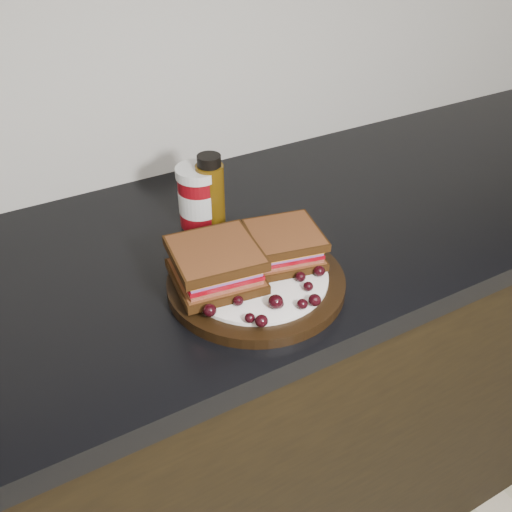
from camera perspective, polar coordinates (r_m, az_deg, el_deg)
The scene contains 31 objects.
base_cabinets at distance 1.31m, azimuth -5.75°, elevation -17.09°, with size 3.96×0.58×0.86m, color black.
countertop at distance 0.99m, azimuth -7.27°, elevation -1.01°, with size 3.98×0.60×0.04m, color black.
plate at distance 0.90m, azimuth -0.00°, elevation -2.65°, with size 0.28×0.28×0.02m, color black.
sandwich_left at distance 0.86m, azimuth -4.06°, elevation -0.85°, with size 0.13×0.13×0.06m, color brown, non-canonical shape.
sandwich_right at distance 0.91m, azimuth 2.85°, elevation 1.13°, with size 0.11×0.11×0.05m, color brown, non-canonical shape.
grape_0 at distance 0.81m, azimuth -4.65°, elevation -5.43°, with size 0.02×0.02×0.02m, color black.
grape_1 at distance 0.83m, azimuth -1.80°, elevation -4.50°, with size 0.02×0.02×0.01m, color black.
grape_2 at distance 0.80m, azimuth -0.62°, elevation -6.21°, with size 0.02×0.02×0.01m, color black.
grape_3 at distance 0.79m, azimuth 0.55°, elevation -6.51°, with size 0.02×0.02×0.02m, color black.
grape_4 at distance 0.82m, azimuth 1.99°, elevation -4.59°, with size 0.02×0.02×0.02m, color black.
grape_5 at distance 0.82m, azimuth 2.31°, elevation -4.80°, with size 0.01×0.01×0.01m, color black.
grape_6 at distance 0.83m, azimuth 4.65°, elevation -4.81°, with size 0.02×0.02×0.02m, color black.
grape_7 at distance 0.83m, azimuth 5.89°, elevation -4.41°, with size 0.02×0.02×0.02m, color black.
grape_8 at distance 0.86m, azimuth 5.25°, elevation -3.04°, with size 0.02×0.02×0.01m, color black.
grape_9 at distance 0.87m, azimuth 4.47°, elevation -2.08°, with size 0.02×0.02×0.02m, color black.
grape_10 at distance 0.89m, azimuth 6.34°, elevation -1.51°, with size 0.02×0.02×0.02m, color black.
grape_11 at distance 0.90m, azimuth 5.37°, elevation -0.99°, with size 0.02×0.02×0.02m, color black.
grape_12 at distance 0.92m, azimuth 4.86°, elevation -0.07°, with size 0.02×0.02×0.02m, color black.
grape_13 at distance 0.95m, azimuth 4.22°, elevation 1.27°, with size 0.02×0.02×0.02m, color black.
grape_14 at distance 0.94m, azimuth 3.33°, elevation 0.90°, with size 0.02×0.02×0.02m, color black.
grape_15 at distance 0.93m, azimuth 1.55°, elevation 0.42°, with size 0.02×0.02×0.02m, color black.
grape_16 at distance 0.89m, azimuth -4.88°, elevation -1.28°, with size 0.02×0.02×0.02m, color black.
grape_17 at distance 0.89m, azimuth -4.91°, elevation -1.32°, with size 0.02×0.02×0.02m, color black.
grape_18 at distance 0.86m, azimuth -5.57°, elevation -2.78°, with size 0.02×0.02×0.02m, color black.
grape_19 at distance 0.86m, azimuth -5.77°, elevation -2.70°, with size 0.02×0.02×0.02m, color black.
grape_20 at distance 0.85m, azimuth -2.15°, elevation -3.31°, with size 0.02×0.02×0.02m, color black.
grape_21 at distance 0.88m, azimuth -3.54°, elevation -1.86°, with size 0.02×0.02×0.01m, color black.
grape_22 at distance 0.88m, azimuth -3.44°, elevation -1.96°, with size 0.02×0.02×0.02m, color black.
grape_23 at distance 0.86m, azimuth -6.29°, elevation -3.13°, with size 0.02×0.02×0.02m, color black.
condiment_jar at distance 1.03m, azimuth -5.73°, elevation 5.93°, with size 0.08×0.08×0.11m, color maroon.
oil_bottle at distance 1.02m, azimuth -4.57°, elevation 6.45°, with size 0.05×0.05×0.14m, color #4C3207.
Camera 1 is at (-0.28, 0.95, 1.46)m, focal length 40.00 mm.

